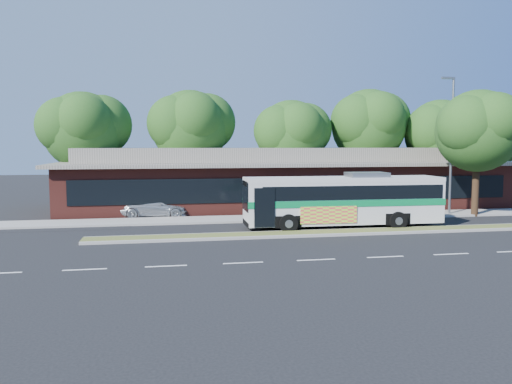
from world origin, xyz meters
The scene contains 15 objects.
ground centered at (0.00, 0.00, 0.00)m, with size 120.00×120.00×0.00m, color black.
median_strip centered at (0.00, 0.60, 0.07)m, with size 26.00×1.10×0.15m, color #485423.
sidewalk centered at (0.00, 6.40, 0.06)m, with size 44.00×2.60×0.12m, color gray.
parking_lot centered at (-18.00, 10.00, 0.01)m, with size 14.00×12.00×0.01m, color black.
plaza_building centered at (0.00, 12.99, 2.13)m, with size 33.20×11.20×4.45m.
lamp_post centered at (9.56, 6.00, 4.90)m, with size 0.93×0.18×9.07m.
tree_bg_a centered at (-14.58, 15.14, 5.87)m, with size 6.47×5.80×8.63m.
tree_bg_b centered at (-6.57, 16.14, 6.14)m, with size 6.69×6.00×9.00m.
tree_bg_c centered at (1.40, 15.13, 5.59)m, with size 6.24×5.60×8.26m.
tree_bg_d centered at (8.45, 16.15, 6.42)m, with size 6.91×6.20×9.37m.
tree_bg_e centered at (14.42, 15.14, 5.74)m, with size 6.47×5.80×8.50m.
tree_bg_f centered at (20.43, 16.14, 6.06)m, with size 6.69×6.00×8.92m.
transit_bus centered at (0.88, 2.40, 1.74)m, with size 11.18×2.77×3.12m.
sedan centered at (-9.75, 8.64, 0.66)m, with size 1.84×4.53×1.31m, color #B5B9BD.
sidewalk_tree centered at (11.38, 5.43, 5.70)m, with size 5.92×5.31×8.23m.
Camera 1 is at (-8.94, -24.14, 4.63)m, focal length 35.00 mm.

